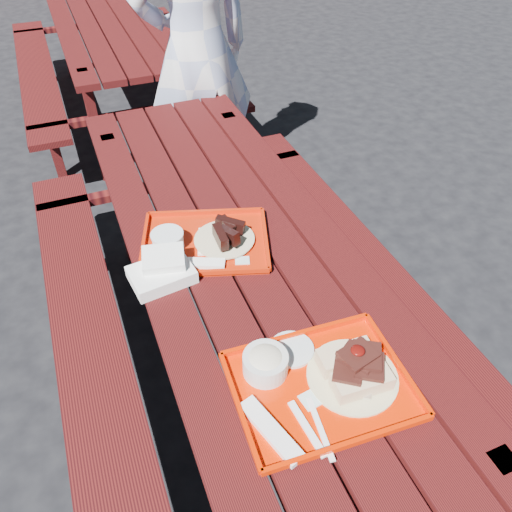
% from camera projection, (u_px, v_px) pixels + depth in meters
% --- Properties ---
extents(ground, '(60.00, 60.00, 0.00)m').
position_uv_depth(ground, '(244.00, 371.00, 2.25)').
color(ground, black).
rests_on(ground, ground).
extents(picnic_table_near, '(1.41, 2.40, 0.75)m').
position_uv_depth(picnic_table_near, '(241.00, 283.00, 1.87)').
color(picnic_table_near, '#480F0D').
rests_on(picnic_table_near, ground).
extents(picnic_table_far, '(1.41, 2.40, 0.75)m').
position_uv_depth(picnic_table_far, '(111.00, 44.00, 3.81)').
color(picnic_table_far, '#480F0D').
rests_on(picnic_table_far, ground).
extents(near_tray, '(0.48, 0.39, 0.14)m').
position_uv_depth(near_tray, '(318.00, 374.00, 1.30)').
color(near_tray, red).
rests_on(near_tray, picnic_table_near).
extents(far_tray, '(0.52, 0.45, 0.07)m').
position_uv_depth(far_tray, '(203.00, 241.00, 1.73)').
color(far_tray, '#BB2006').
rests_on(far_tray, picnic_table_near).
extents(white_cloth, '(0.21, 0.18, 0.08)m').
position_uv_depth(white_cloth, '(162.00, 270.00, 1.60)').
color(white_cloth, white).
rests_on(white_cloth, picnic_table_near).
extents(person, '(0.75, 0.56, 1.85)m').
position_uv_depth(person, '(197.00, 52.00, 2.66)').
color(person, '#A8B5DD').
rests_on(person, ground).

